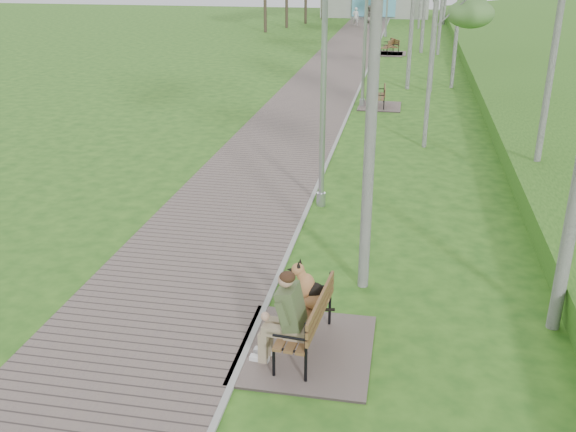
# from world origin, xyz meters

# --- Properties ---
(ground) EXTENTS (120.00, 120.00, 0.00)m
(ground) POSITION_xyz_m (0.00, 0.00, 0.00)
(ground) COLOR #255419
(ground) RESTS_ON ground
(walkway) EXTENTS (3.50, 67.00, 0.04)m
(walkway) POSITION_xyz_m (-1.75, 21.50, 0.02)
(walkway) COLOR #6D5C58
(walkway) RESTS_ON ground
(kerb) EXTENTS (0.10, 67.00, 0.05)m
(kerb) POSITION_xyz_m (0.00, 21.50, 0.03)
(kerb) COLOR #999993
(kerb) RESTS_ON ground
(bench_main) EXTENTS (2.05, 2.28, 1.79)m
(bench_main) POSITION_xyz_m (0.80, -5.70, 0.51)
(bench_main) COLOR #6D5C58
(bench_main) RESTS_ON ground
(bench_second) EXTENTS (1.69, 1.87, 1.03)m
(bench_second) POSITION_xyz_m (1.07, 11.74, 0.19)
(bench_second) COLOR #6D5C58
(bench_second) RESTS_ON ground
(bench_third) EXTENTS (1.80, 2.00, 1.10)m
(bench_third) POSITION_xyz_m (0.76, 26.11, 0.20)
(bench_third) COLOR #6D5C58
(bench_third) RESTS_ON ground
(bench_far) EXTENTS (1.76, 1.95, 1.08)m
(bench_far) POSITION_xyz_m (0.98, 26.51, 0.20)
(bench_far) COLOR #6D5C58
(bench_far) RESTS_ON ground
(lamp_post_near) EXTENTS (0.22, 0.22, 5.75)m
(lamp_post_near) POSITION_xyz_m (0.28, 0.54, 2.69)
(lamp_post_near) COLOR #A2A5AA
(lamp_post_near) RESTS_ON ground
(lamp_post_second) EXTENTS (0.21, 0.21, 5.46)m
(lamp_post_second) POSITION_xyz_m (0.41, 11.61, 2.55)
(lamp_post_second) COLOR #A2A5AA
(lamp_post_second) RESTS_ON ground
(pedestrian_near) EXTENTS (0.58, 0.41, 1.51)m
(pedestrian_near) POSITION_xyz_m (-2.57, 41.84, 0.75)
(pedestrian_near) COLOR silver
(pedestrian_near) RESTS_ON ground
(pedestrian_far) EXTENTS (1.11, 1.01, 1.85)m
(pedestrian_far) POSITION_xyz_m (-1.32, 39.45, 0.92)
(pedestrian_far) COLOR gray
(pedestrian_far) RESTS_ON ground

